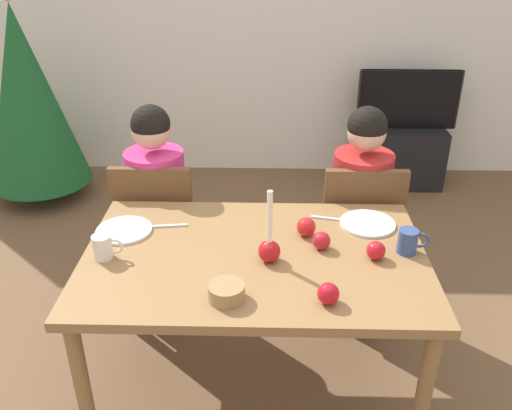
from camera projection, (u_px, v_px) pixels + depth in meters
name	position (u px, v px, depth m)	size (l,w,h in m)	color
ground_plane	(255.00, 388.00, 2.57)	(7.68, 7.68, 0.00)	brown
back_wall	(264.00, 14.00, 4.26)	(6.40, 0.10, 2.60)	silver
dining_table	(255.00, 271.00, 2.25)	(1.40, 0.90, 0.75)	olive
chair_left	(159.00, 228.00, 2.88)	(0.40, 0.40, 0.90)	brown
chair_right	(358.00, 230.00, 2.85)	(0.40, 0.40, 0.90)	brown
person_left_child	(159.00, 215.00, 2.88)	(0.30, 0.30, 1.17)	#33384C
person_right_child	(358.00, 218.00, 2.85)	(0.30, 0.30, 1.17)	#33384C
tv_stand	(401.00, 155.00, 4.46)	(0.64, 0.40, 0.48)	black
tv	(408.00, 99.00, 4.24)	(0.79, 0.05, 0.46)	black
christmas_tree	(27.00, 98.00, 3.97)	(0.74, 0.74, 1.55)	brown
candle_centerpiece	(269.00, 247.00, 2.14)	(0.09, 0.09, 0.31)	red
plate_left	(124.00, 230.00, 2.37)	(0.24, 0.24, 0.01)	silver
plate_right	(368.00, 223.00, 2.42)	(0.25, 0.25, 0.01)	silver
mug_left	(103.00, 247.00, 2.17)	(0.12, 0.08, 0.10)	silver
mug_right	(409.00, 241.00, 2.20)	(0.13, 0.08, 0.10)	#33477F
fork_left	(167.00, 226.00, 2.41)	(0.18, 0.01, 0.01)	silver
fork_right	(331.00, 219.00, 2.47)	(0.18, 0.01, 0.01)	silver
bowl_walnuts	(226.00, 292.00, 1.94)	(0.13, 0.13, 0.06)	#99754C
apple_near_candle	(376.00, 250.00, 2.17)	(0.08, 0.08, 0.08)	red
apple_by_left_plate	(306.00, 227.00, 2.33)	(0.08, 0.08, 0.08)	red
apple_by_right_mug	(328.00, 294.00, 1.92)	(0.08, 0.08, 0.08)	red
apple_far_edge	(321.00, 241.00, 2.23)	(0.08, 0.08, 0.08)	#B21822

